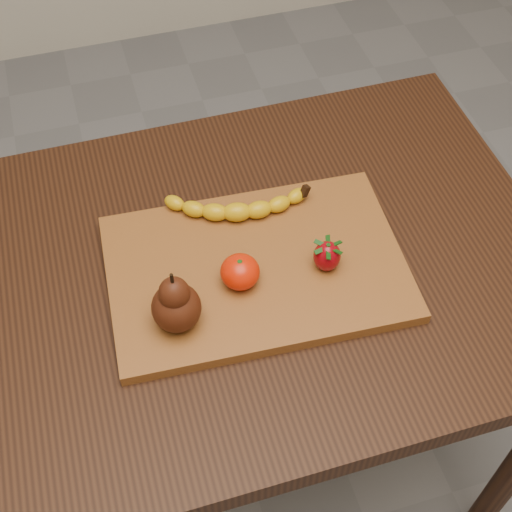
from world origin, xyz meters
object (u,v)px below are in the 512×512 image
object	(u,v)px
table	(241,300)
mandarin	(240,272)
pear	(175,299)
cutting_board	(256,268)

from	to	relation	value
table	mandarin	bearing A→B (deg)	-104.64
table	pear	xyz separation A→B (m)	(-0.12, -0.09, 0.17)
pear	mandarin	xyz separation A→B (m)	(0.10, 0.04, -0.03)
cutting_board	mandarin	distance (m)	0.05
cutting_board	pear	xyz separation A→B (m)	(-0.14, -0.07, 0.07)
table	pear	size ratio (longest dim) A/B	9.07
table	mandarin	distance (m)	0.15
mandarin	pear	bearing A→B (deg)	-157.91
cutting_board	pear	size ratio (longest dim) A/B	4.08
cutting_board	table	bearing A→B (deg)	135.15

